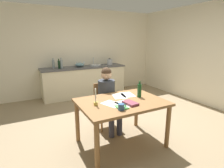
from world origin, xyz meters
TOP-DOWN VIEW (x-y plane):
  - ground_plane at (0.00, 0.00)m, footprint 5.20×5.20m
  - wall_back at (0.00, 2.60)m, footprint 5.20×0.12m
  - wall_right at (2.60, 0.00)m, footprint 0.12×5.20m
  - kitchen_counter at (0.00, 2.24)m, footprint 2.52×0.64m
  - dining_table at (-0.36, -0.60)m, footprint 1.33×0.97m
  - chair_at_table at (-0.31, 0.13)m, footprint 0.41×0.41m
  - person_seated at (-0.31, -0.02)m, footprint 0.33×0.60m
  - coffee_mug at (-0.55, -0.91)m, footprint 0.12×0.09m
  - candlestick at (-0.80, -0.59)m, footprint 0.06×0.06m
  - book_magazine at (-0.32, -0.78)m, footprint 0.18×0.25m
  - book_cookery at (-0.51, -0.84)m, footprint 0.16×0.19m
  - paper_letter at (-0.27, -0.37)m, footprint 0.28×0.34m
  - paper_bill at (-0.38, -0.73)m, footprint 0.26×0.33m
  - paper_envelope at (-0.11, -0.36)m, footprint 0.26×0.33m
  - paper_receipt at (-0.56, -0.64)m, footprint 0.30×0.35m
  - wine_bottle_on_table at (-0.00, -0.56)m, footprint 0.07×0.07m
  - sink_unit at (0.37, 2.24)m, footprint 0.36×0.36m
  - bottle_oil at (-0.87, 2.33)m, footprint 0.07×0.07m
  - bottle_vinegar at (-0.74, 2.20)m, footprint 0.06×0.06m
  - bottle_wine_red at (-0.67, 2.20)m, footprint 0.07×0.07m
  - mixing_bowl at (-0.12, 2.27)m, footprint 0.26×0.26m
  - stovetop_kettle at (0.87, 2.24)m, footprint 0.18×0.18m
  - wine_glass_near_sink at (0.05, 2.39)m, footprint 0.07×0.07m
  - wine_glass_by_kettle at (-0.06, 2.39)m, footprint 0.07×0.07m
  - wine_glass_back_left at (-0.17, 2.39)m, footprint 0.07×0.07m

SIDE VIEW (x-z plane):
  - ground_plane at x=0.00m, z-range -0.04..0.00m
  - kitchen_counter at x=0.00m, z-range 0.00..0.90m
  - chair_at_table at x=-0.31m, z-range 0.05..0.91m
  - dining_table at x=-0.36m, z-range 0.28..1.03m
  - person_seated at x=-0.31m, z-range 0.08..1.28m
  - paper_letter at x=-0.27m, z-range 0.75..0.76m
  - paper_bill at x=-0.38m, z-range 0.75..0.76m
  - paper_envelope at x=-0.11m, z-range 0.75..0.76m
  - paper_receipt at x=-0.56m, z-range 0.75..0.76m
  - book_cookery at x=-0.51m, z-range 0.75..0.77m
  - book_magazine at x=-0.32m, z-range 0.75..0.79m
  - coffee_mug at x=-0.55m, z-range 0.75..0.84m
  - candlestick at x=-0.80m, z-range 0.70..0.95m
  - wine_bottle_on_table at x=0.00m, z-range 0.73..1.00m
  - sink_unit at x=0.37m, z-range 0.80..1.04m
  - mixing_bowl at x=-0.12m, z-range 0.90..1.02m
  - stovetop_kettle at x=0.87m, z-range 0.89..1.11m
  - wine_glass_near_sink at x=0.05m, z-range 0.93..1.09m
  - wine_glass_by_kettle at x=-0.06m, z-range 0.93..1.09m
  - wine_glass_back_left at x=-0.17m, z-range 0.93..1.09m
  - bottle_vinegar at x=-0.74m, z-range 0.88..1.15m
  - bottle_oil at x=-0.87m, z-range 0.88..1.16m
  - bottle_wine_red at x=-0.67m, z-range 0.88..1.18m
  - wall_back at x=0.00m, z-range 0.00..2.60m
  - wall_right at x=2.60m, z-range 0.00..2.60m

